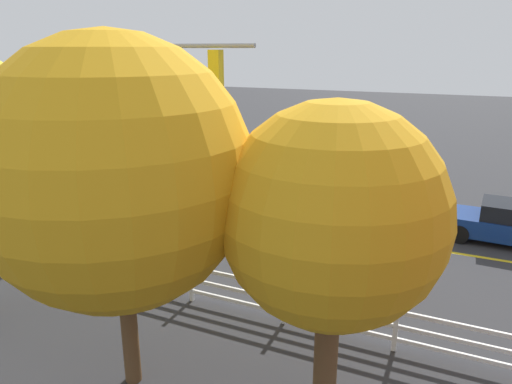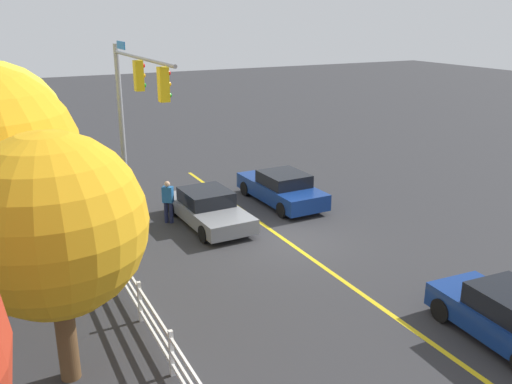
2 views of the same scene
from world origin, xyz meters
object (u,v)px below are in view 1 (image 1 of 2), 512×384
(car_2, at_px, (209,183))
(pedestrian, at_px, (137,212))
(car_1, at_px, (178,212))
(car_0, at_px, (506,223))
(tree_1, at_px, (333,216))
(tree_0, at_px, (116,173))

(car_2, distance_m, pedestrian, 5.08)
(car_1, bearing_deg, car_2, 101.00)
(car_1, bearing_deg, car_0, 16.34)
(pedestrian, distance_m, tree_1, 10.07)
(car_0, height_order, pedestrian, pedestrian)
(car_1, relative_size, car_2, 0.99)
(car_0, bearing_deg, car_2, 2.04)
(tree_0, bearing_deg, pedestrian, -52.82)
(car_0, bearing_deg, pedestrian, 25.70)
(car_1, distance_m, pedestrian, 1.58)
(car_0, xyz_separation_m, pedestrian, (11.66, 4.91, 0.25))
(car_2, height_order, tree_1, tree_1)
(car_0, height_order, tree_0, tree_0)
(car_2, xyz_separation_m, tree_1, (-8.35, 10.12, 2.99))
(car_0, xyz_separation_m, car_2, (11.73, -0.17, -0.01))
(pedestrian, xyz_separation_m, tree_0, (-4.66, 6.15, 3.34))
(car_0, bearing_deg, car_1, 21.02)
(car_0, xyz_separation_m, car_1, (10.88, 3.56, -0.06))
(tree_0, xyz_separation_m, tree_1, (-3.62, -1.11, -0.61))
(car_0, height_order, car_2, car_0)
(car_1, xyz_separation_m, tree_0, (-3.88, 7.49, 3.64))
(tree_0, bearing_deg, car_2, -67.15)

